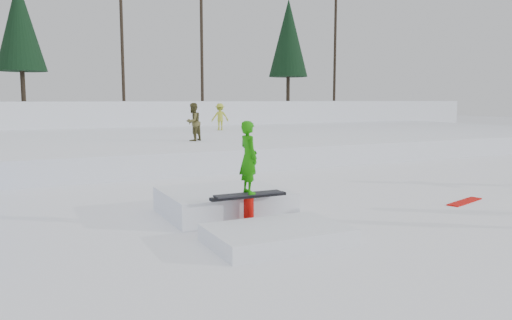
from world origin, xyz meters
name	(u,v)px	position (x,y,z in m)	size (l,w,h in m)	color
ground	(277,227)	(0.00, 0.00, 0.00)	(120.00, 120.00, 0.00)	white
snow_berm	(84,118)	(0.00, 30.00, 1.20)	(60.00, 14.00, 2.40)	white
snow_midrise	(121,144)	(0.00, 16.00, 0.40)	(50.00, 18.00, 0.80)	white
treeline	(171,33)	(6.18, 28.28, 7.45)	(40.24, 4.22, 10.50)	black
walker_olive	(193,122)	(2.10, 11.36, 1.59)	(0.77, 0.60, 1.59)	#4C4722
walker_ygreen	(220,117)	(5.84, 17.75, 1.56)	(0.98, 0.56, 1.51)	#ACB72D
loose_board_red	(465,202)	(5.32, 0.11, 0.01)	(1.40, 0.28, 0.03)	#C00803
jib_rail_feature	(237,207)	(-0.52, 0.79, 0.30)	(2.60, 4.40, 2.11)	white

